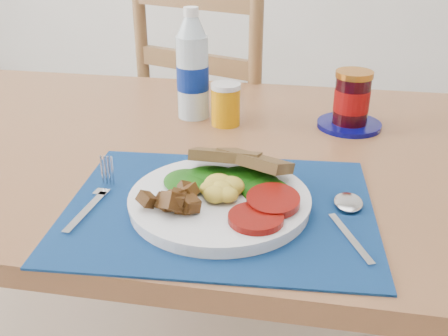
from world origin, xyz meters
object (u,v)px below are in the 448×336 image
(jam_on_saucer, at_px, (351,103))
(breakfast_plate, at_px, (216,196))
(water_bottle, at_px, (193,70))
(juice_glass, at_px, (226,105))
(chair_far, at_px, (218,103))

(jam_on_saucer, bearing_deg, breakfast_plate, -118.67)
(water_bottle, height_order, jam_on_saucer, water_bottle)
(water_bottle, bearing_deg, jam_on_saucer, -0.70)
(juice_glass, bearing_deg, jam_on_saucer, 6.83)
(juice_glass, bearing_deg, chair_far, 102.99)
(chair_far, height_order, jam_on_saucer, chair_far)
(water_bottle, distance_m, juice_glass, 0.11)
(chair_far, distance_m, water_bottle, 0.54)
(chair_far, height_order, juice_glass, chair_far)
(chair_far, xyz_separation_m, jam_on_saucer, (0.39, -0.49, 0.19))
(water_bottle, distance_m, jam_on_saucer, 0.36)
(breakfast_plate, height_order, jam_on_saucer, jam_on_saucer)
(chair_far, bearing_deg, jam_on_saucer, 149.23)
(breakfast_plate, relative_size, jam_on_saucer, 2.04)
(water_bottle, bearing_deg, juice_glass, -24.13)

